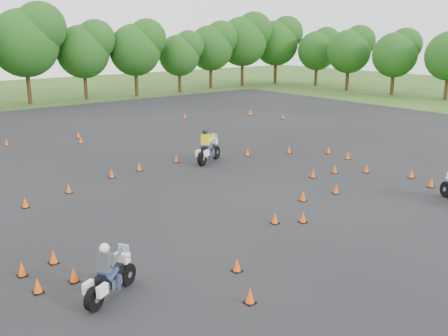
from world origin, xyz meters
name	(u,v)px	position (x,y,z in m)	size (l,w,h in m)	color
ground	(283,215)	(0.00, 0.00, 0.00)	(140.00, 140.00, 0.00)	#2D5119
asphalt_pad	(200,182)	(0.00, 6.00, 0.01)	(62.00, 62.00, 0.00)	black
treeline	(37,63)	(2.08, 35.06, 4.60)	(86.85, 32.17, 10.96)	#1C4714
traffic_cones	(201,179)	(-0.03, 5.85, 0.23)	(36.21, 32.38, 0.45)	#F1510A
rider_grey	(110,269)	(-8.66, -1.62, 0.88)	(2.26, 0.70, 1.75)	#3A3D41
rider_yellow	(210,145)	(2.90, 8.99, 1.01)	(2.59, 0.80, 2.00)	gold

